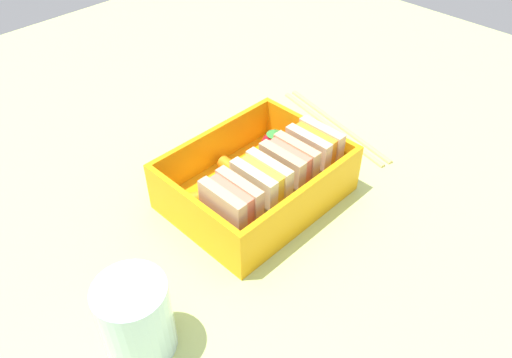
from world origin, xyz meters
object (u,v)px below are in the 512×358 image
sandwich_center_right (232,210)px  strawberry_far_left (274,144)px  chopstick_pair (334,124)px  sandwich_center_left (289,171)px  drinking_glass (136,318)px  sandwich_left (314,154)px  sandwich_center (261,190)px  carrot_stick_far_left (201,197)px  carrot_stick_left (239,172)px

sandwich_center_right → strawberry_far_left: (-11.74, -5.40, -1.34)cm
chopstick_pair → sandwich_center_left: bearing=18.8°
drinking_glass → strawberry_far_left: bearing=-161.2°
sandwich_left → chopstick_pair: bearing=-155.0°
sandwich_left → strawberry_far_left: sandwich_left is taller
sandwich_center → carrot_stick_far_left: size_ratio=1.26×
sandwich_center_right → carrot_stick_far_left: sandwich_center_right is taller
sandwich_center_left → strawberry_far_left: 6.65cm
sandwich_left → drinking_glass: bearing=6.9°
sandwich_center_left → sandwich_center: (4.04, 0.00, 0.00)cm
sandwich_center_right → drinking_glass: 13.47cm
chopstick_pair → sandwich_center_right: bearing=12.4°
strawberry_far_left → carrot_stick_far_left: strawberry_far_left is taller
sandwich_center → carrot_stick_left: 6.40cm
sandwich_left → strawberry_far_left: 5.57cm
carrot_stick_far_left → drinking_glass: (13.74, 8.54, 1.79)cm
carrot_stick_far_left → chopstick_pair: bearing=178.9°
carrot_stick_far_left → chopstick_pair: size_ratio=0.25×
sandwich_center → carrot_stick_far_left: 6.87cm
sandwich_center_left → sandwich_center_right: bearing=0.0°
chopstick_pair → drinking_glass: (36.04, 8.10, 3.32)cm
sandwich_left → chopstick_pair: size_ratio=0.31×
sandwich_center → carrot_stick_left: (-2.17, -5.57, -2.29)cm
sandwich_center_left → carrot_stick_left: sandwich_center_left is taller
sandwich_center_right → drinking_glass: (13.11, 3.04, -0.54)cm
strawberry_far_left → carrot_stick_left: 5.61cm
sandwich_center_left → sandwich_center: same height
sandwich_left → sandwich_center: (8.08, 0.00, 0.00)cm
sandwich_center → chopstick_pair: size_ratio=0.31×
sandwich_left → drinking_glass: drinking_glass is taller
sandwich_left → drinking_glass: (25.23, 3.04, -0.54)cm
strawberry_far_left → drinking_glass: drinking_glass is taller
sandwich_center_left → carrot_stick_far_left: sandwich_center_left is taller
chopstick_pair → sandwich_center: bearing=15.0°
chopstick_pair → drinking_glass: size_ratio=2.62×
sandwich_center_right → strawberry_far_left: bearing=-155.3°
drinking_glass → sandwich_center: bearing=-169.9°
sandwich_center_right → carrot_stick_left: size_ratio=1.13×
sandwich_center_right → drinking_glass: bearing=13.1°
carrot_stick_left → carrot_stick_far_left: size_ratio=1.11×
sandwich_center_left → sandwich_center_right: 8.08cm
carrot_stick_far_left → chopstick_pair: 22.35cm
carrot_stick_left → sandwich_center: bearing=68.7°
strawberry_far_left → sandwich_left: bearing=94.1°
sandwich_center_left → strawberry_far_left: bearing=-124.1°
carrot_stick_left → drinking_glass: drinking_glass is taller
sandwich_center_right → strawberry_far_left: size_ratio=1.63×
strawberry_far_left → carrot_stick_left: (5.52, -0.18, -0.94)cm
carrot_stick_left → carrot_stick_far_left: 5.58cm
sandwich_center → strawberry_far_left: sandwich_center is taller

